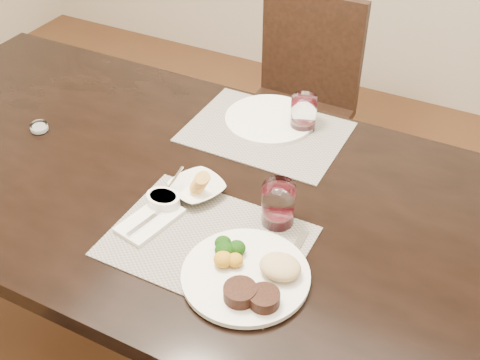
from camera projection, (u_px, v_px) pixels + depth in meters
The scene contains 14 objects.
ground_plane at pixel (186, 344), 2.10m from camera, with size 4.50×4.50×0.00m, color #4C2818.
dining_table at pixel (172, 200), 1.68m from camera, with size 2.00×1.00×0.75m.
chair_far at pixel (299, 97), 2.43m from camera, with size 0.42×0.42×0.90m.
placemat_near at pixel (207, 241), 1.44m from camera, with size 0.46×0.34×0.00m, color gray.
placemat_far at pixel (266, 132), 1.80m from camera, with size 0.46×0.34×0.00m, color gray.
dinner_plate at pixel (251, 275), 1.33m from camera, with size 0.29×0.29×0.05m.
napkin_fork at pixel (150, 220), 1.48m from camera, with size 0.12×0.18×0.02m.
steak_knife at pixel (280, 274), 1.35m from camera, with size 0.02×0.24×0.01m.
cracker_bowl at pixel (197, 188), 1.56m from camera, with size 0.18×0.18×0.06m.
sauce_ramekin at pixel (163, 200), 1.52m from camera, with size 0.09×0.13×0.07m.
wine_glass_near at pixel (278, 206), 1.46m from camera, with size 0.08×0.08×0.11m.
far_plate at pixel (270, 119), 1.84m from camera, with size 0.27×0.27×0.01m, color white.
wine_glass_far at pixel (303, 115), 1.78m from camera, with size 0.08×0.08×0.11m.
salt_cellar at pixel (39, 128), 1.80m from camera, with size 0.05×0.05×0.02m.
Camera 1 is at (0.75, -1.05, 1.77)m, focal length 45.00 mm.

